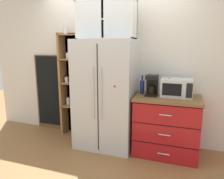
# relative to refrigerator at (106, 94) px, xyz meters

# --- Properties ---
(ground_plane) EXTENTS (10.68, 10.68, 0.00)m
(ground_plane) POSITION_rel_refrigerator_xyz_m (-0.00, -0.01, -0.86)
(ground_plane) COLOR olive
(wall_back_cream) EXTENTS (4.98, 0.10, 2.55)m
(wall_back_cream) POSITION_rel_refrigerator_xyz_m (-0.00, 0.39, 0.42)
(wall_back_cream) COLOR silver
(wall_back_cream) RESTS_ON ground
(refrigerator) EXTENTS (0.92, 0.71, 1.71)m
(refrigerator) POSITION_rel_refrigerator_xyz_m (0.00, 0.00, 0.00)
(refrigerator) COLOR silver
(refrigerator) RESTS_ON ground
(pantry_shelf_column) EXTENTS (0.49, 0.27, 1.94)m
(pantry_shelf_column) POSITION_rel_refrigerator_xyz_m (-0.73, 0.28, 0.10)
(pantry_shelf_column) COLOR brown
(pantry_shelf_column) RESTS_ON ground
(counter_cabinet) EXTENTS (0.94, 0.66, 0.89)m
(counter_cabinet) POSITION_rel_refrigerator_xyz_m (0.96, 0.03, -0.41)
(counter_cabinet) COLOR #A8161C
(counter_cabinet) RESTS_ON ground
(microwave) EXTENTS (0.44, 0.33, 0.26)m
(microwave) POSITION_rel_refrigerator_xyz_m (1.07, 0.08, 0.16)
(microwave) COLOR silver
(microwave) RESTS_ON counter_cabinet
(coffee_maker) EXTENTS (0.17, 0.20, 0.31)m
(coffee_maker) POSITION_rel_refrigerator_xyz_m (0.72, 0.03, 0.19)
(coffee_maker) COLOR black
(coffee_maker) RESTS_ON counter_cabinet
(mug_navy) EXTENTS (0.12, 0.08, 0.10)m
(mug_navy) POSITION_rel_refrigerator_xyz_m (0.96, 0.05, 0.08)
(mug_navy) COLOR navy
(mug_navy) RESTS_ON counter_cabinet
(bottle_cobalt) EXTENTS (0.07, 0.07, 0.28)m
(bottle_cobalt) POSITION_rel_refrigerator_xyz_m (0.56, 0.11, 0.16)
(bottle_cobalt) COLOR navy
(bottle_cobalt) RESTS_ON counter_cabinet
(bottle_amber) EXTENTS (0.07, 0.07, 0.26)m
(bottle_amber) POSITION_rel_refrigerator_xyz_m (0.96, 0.09, 0.15)
(bottle_amber) COLOR brown
(bottle_amber) RESTS_ON counter_cabinet
(upper_cabinet) EXTENTS (0.88, 0.32, 0.56)m
(upper_cabinet) POSITION_rel_refrigerator_xyz_m (-0.00, 0.05, 1.14)
(upper_cabinet) COLOR silver
(upper_cabinet) RESTS_ON refrigerator
(chalkboard_menu) EXTENTS (0.60, 0.04, 1.45)m
(chalkboard_menu) POSITION_rel_refrigerator_xyz_m (-1.29, 0.32, -0.13)
(chalkboard_menu) COLOR brown
(chalkboard_menu) RESTS_ON ground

